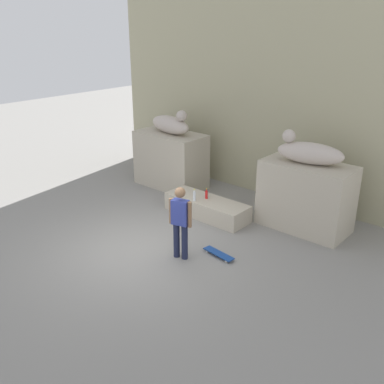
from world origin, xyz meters
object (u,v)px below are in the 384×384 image
(bottle_clear, at_px, (194,196))
(skateboard, at_px, (219,254))
(skater, at_px, (180,220))
(statue_reclining_left, at_px, (171,124))
(statue_reclining_right, at_px, (309,152))
(bottle_red, at_px, (206,194))

(bottle_clear, bearing_deg, skateboard, -34.73)
(skater, bearing_deg, bottle_clear, 107.66)
(statue_reclining_left, distance_m, skateboard, 5.00)
(statue_reclining_right, xyz_separation_m, bottle_red, (-2.32, -1.00, -1.40))
(statue_reclining_left, bearing_deg, statue_reclining_right, 8.13)
(bottle_clear, bearing_deg, statue_reclining_right, 28.48)
(skater, distance_m, bottle_clear, 2.17)
(statue_reclining_right, height_order, skater, statue_reclining_right)
(skateboard, bearing_deg, bottle_red, 143.34)
(bottle_clear, distance_m, bottle_red, 0.36)
(statue_reclining_right, height_order, bottle_red, statue_reclining_right)
(bottle_clear, height_order, bottle_red, bottle_clear)
(bottle_red, bearing_deg, statue_reclining_right, 23.39)
(statue_reclining_left, distance_m, statue_reclining_right, 4.54)
(statue_reclining_left, height_order, skater, statue_reclining_left)
(skateboard, bearing_deg, bottle_clear, 152.36)
(statue_reclining_left, height_order, bottle_red, statue_reclining_left)
(skater, distance_m, bottle_red, 2.39)
(bottle_red, bearing_deg, skater, -64.71)
(bottle_clear, relative_size, bottle_red, 1.15)
(skater, height_order, bottle_clear, skater)
(skater, bearing_deg, bottle_red, 100.47)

